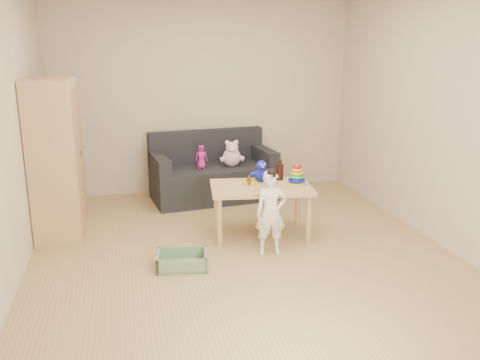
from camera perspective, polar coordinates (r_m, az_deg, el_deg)
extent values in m
plane|color=tan|center=(5.06, 0.09, -7.88)|extent=(4.50, 4.50, 0.00)
plane|color=beige|center=(6.91, -4.21, 9.42)|extent=(4.00, 0.00, 4.00)
plane|color=beige|center=(2.61, 11.37, -0.16)|extent=(4.00, 0.00, 4.00)
plane|color=beige|center=(4.69, -24.59, 5.44)|extent=(0.00, 4.50, 4.50)
plane|color=beige|center=(5.52, 20.94, 7.07)|extent=(0.00, 4.50, 4.50)
cube|color=tan|center=(5.63, -19.93, 2.34)|extent=(0.46, 0.91, 1.64)
cube|color=black|center=(6.64, -2.99, -0.29)|extent=(1.64, 0.96, 0.44)
cube|color=tan|center=(5.36, 2.35, -3.44)|extent=(1.11, 0.78, 0.55)
imported|color=white|center=(4.87, 3.50, -3.80)|extent=(0.32, 0.23, 0.80)
imported|color=#C4248A|center=(6.43, -4.36, 2.57)|extent=(0.15, 0.10, 0.30)
cylinder|color=yellow|center=(5.38, 6.37, -0.31)|extent=(0.17, 0.17, 0.02)
cylinder|color=silver|center=(5.35, 6.40, 0.70)|extent=(0.02, 0.02, 0.20)
torus|color=#0D0CCC|center=(5.37, 6.38, -0.01)|extent=(0.18, 0.18, 0.04)
torus|color=green|center=(5.36, 6.40, 0.39)|extent=(0.16, 0.16, 0.04)
torus|color=#D0BD0A|center=(5.35, 6.41, 0.79)|extent=(0.14, 0.14, 0.04)
torus|color=orange|center=(5.34, 6.42, 1.16)|extent=(0.12, 0.12, 0.04)
torus|color=#B60A17|center=(5.33, 6.43, 1.52)|extent=(0.10, 0.10, 0.03)
cylinder|color=black|center=(5.50, 4.51, 0.89)|extent=(0.08, 0.08, 0.17)
cylinder|color=black|center=(5.48, 4.53, 1.91)|extent=(0.03, 0.03, 0.05)
cylinder|color=black|center=(5.47, 4.54, 2.20)|extent=(0.04, 0.04, 0.01)
cube|color=gold|center=(5.39, 1.09, -0.20)|extent=(0.22, 0.22, 0.01)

